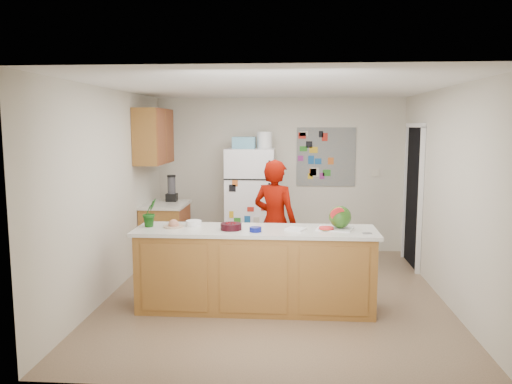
# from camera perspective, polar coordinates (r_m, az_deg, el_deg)

# --- Properties ---
(floor) EXTENTS (4.00, 4.50, 0.02)m
(floor) POSITION_cam_1_polar(r_m,az_deg,el_deg) (6.26, 2.13, -11.67)
(floor) COLOR brown
(floor) RESTS_ON ground
(wall_back) EXTENTS (4.00, 0.02, 2.50)m
(wall_back) POSITION_cam_1_polar(r_m,az_deg,el_deg) (8.21, 2.71, 1.96)
(wall_back) COLOR beige
(wall_back) RESTS_ON ground
(wall_left) EXTENTS (0.02, 4.50, 2.50)m
(wall_left) POSITION_cam_1_polar(r_m,az_deg,el_deg) (6.36, -16.24, 0.01)
(wall_left) COLOR beige
(wall_left) RESTS_ON ground
(wall_right) EXTENTS (0.02, 4.50, 2.50)m
(wall_right) POSITION_cam_1_polar(r_m,az_deg,el_deg) (6.23, 20.99, -0.34)
(wall_right) COLOR beige
(wall_right) RESTS_ON ground
(ceiling) EXTENTS (4.00, 4.50, 0.02)m
(ceiling) POSITION_cam_1_polar(r_m,az_deg,el_deg) (5.93, 2.25, 11.99)
(ceiling) COLOR white
(ceiling) RESTS_ON wall_back
(doorway) EXTENTS (0.03, 0.85, 2.04)m
(doorway) POSITION_cam_1_polar(r_m,az_deg,el_deg) (7.64, 17.60, -0.55)
(doorway) COLOR black
(doorway) RESTS_ON ground
(peninsula_base) EXTENTS (2.60, 0.62, 0.88)m
(peninsula_base) POSITION_cam_1_polar(r_m,az_deg,el_deg) (5.66, -0.07, -9.00)
(peninsula_base) COLOR brown
(peninsula_base) RESTS_ON floor
(peninsula_top) EXTENTS (2.68, 0.70, 0.04)m
(peninsula_top) POSITION_cam_1_polar(r_m,az_deg,el_deg) (5.54, -0.08, -4.44)
(peninsula_top) COLOR silver
(peninsula_top) RESTS_ON peninsula_base
(side_counter_base) EXTENTS (0.60, 0.80, 0.86)m
(side_counter_base) POSITION_cam_1_polar(r_m,az_deg,el_deg) (7.67, -10.26, -4.76)
(side_counter_base) COLOR brown
(side_counter_base) RESTS_ON floor
(side_counter_top) EXTENTS (0.64, 0.84, 0.04)m
(side_counter_top) POSITION_cam_1_polar(r_m,az_deg,el_deg) (7.59, -10.34, -1.44)
(side_counter_top) COLOR silver
(side_counter_top) RESTS_ON side_counter_base
(upper_cabinets) EXTENTS (0.35, 1.00, 0.80)m
(upper_cabinets) POSITION_cam_1_polar(r_m,az_deg,el_deg) (7.48, -11.59, 6.26)
(upper_cabinets) COLOR brown
(upper_cabinets) RESTS_ON wall_left
(refrigerator) EXTENTS (0.75, 0.70, 1.70)m
(refrigerator) POSITION_cam_1_polar(r_m,az_deg,el_deg) (7.91, -0.63, -1.17)
(refrigerator) COLOR silver
(refrigerator) RESTS_ON floor
(fridge_top_bin) EXTENTS (0.35, 0.28, 0.18)m
(fridge_top_bin) POSITION_cam_1_polar(r_m,az_deg,el_deg) (7.83, -1.38, 5.65)
(fridge_top_bin) COLOR #5999B2
(fridge_top_bin) RESTS_ON refrigerator
(photo_collage) EXTENTS (0.95, 0.01, 0.95)m
(photo_collage) POSITION_cam_1_polar(r_m,az_deg,el_deg) (8.18, 8.00, 3.98)
(photo_collage) COLOR slate
(photo_collage) RESTS_ON wall_back
(person) EXTENTS (0.70, 0.60, 1.63)m
(person) POSITION_cam_1_polar(r_m,az_deg,el_deg) (6.44, 2.17, -3.51)
(person) COLOR #6A0800
(person) RESTS_ON floor
(blender_appliance) EXTENTS (0.12, 0.12, 0.38)m
(blender_appliance) POSITION_cam_1_polar(r_m,az_deg,el_deg) (7.76, -9.62, 0.34)
(blender_appliance) COLOR black
(blender_appliance) RESTS_ON side_counter_top
(cutting_board) EXTENTS (0.44, 0.37, 0.01)m
(cutting_board) POSITION_cam_1_polar(r_m,az_deg,el_deg) (5.59, 8.96, -4.17)
(cutting_board) COLOR white
(cutting_board) RESTS_ON peninsula_top
(watermelon) EXTENTS (0.25, 0.25, 0.25)m
(watermelon) POSITION_cam_1_polar(r_m,az_deg,el_deg) (5.59, 9.59, -2.84)
(watermelon) COLOR #305B17
(watermelon) RESTS_ON cutting_board
(watermelon_slice) EXTENTS (0.16, 0.16, 0.02)m
(watermelon_slice) POSITION_cam_1_polar(r_m,az_deg,el_deg) (5.53, 8.03, -4.10)
(watermelon_slice) COLOR red
(watermelon_slice) RESTS_ON cutting_board
(cherry_bowl) EXTENTS (0.30, 0.30, 0.07)m
(cherry_bowl) POSITION_cam_1_polar(r_m,az_deg,el_deg) (5.50, -2.87, -3.96)
(cherry_bowl) COLOR black
(cherry_bowl) RESTS_ON peninsula_top
(white_bowl) EXTENTS (0.19, 0.19, 0.06)m
(white_bowl) POSITION_cam_1_polar(r_m,az_deg,el_deg) (5.75, -7.13, -3.55)
(white_bowl) COLOR white
(white_bowl) RESTS_ON peninsula_top
(cobalt_bowl) EXTENTS (0.16, 0.16, 0.05)m
(cobalt_bowl) POSITION_cam_1_polar(r_m,az_deg,el_deg) (5.39, -0.06, -4.30)
(cobalt_bowl) COLOR #080F63
(cobalt_bowl) RESTS_ON peninsula_top
(plate) EXTENTS (0.24, 0.24, 0.02)m
(plate) POSITION_cam_1_polar(r_m,az_deg,el_deg) (5.70, -9.40, -3.91)
(plate) COLOR beige
(plate) RESTS_ON peninsula_top
(paper_towel) EXTENTS (0.25, 0.24, 0.02)m
(paper_towel) POSITION_cam_1_polar(r_m,az_deg,el_deg) (5.49, 4.53, -4.25)
(paper_towel) COLOR white
(paper_towel) RESTS_ON peninsula_top
(keys) EXTENTS (0.10, 0.06, 0.01)m
(keys) POSITION_cam_1_polar(r_m,az_deg,el_deg) (5.42, 12.59, -4.63)
(keys) COLOR gray
(keys) RESTS_ON peninsula_top
(potted_plant) EXTENTS (0.21, 0.22, 0.32)m
(potted_plant) POSITION_cam_1_polar(r_m,az_deg,el_deg) (5.77, -12.03, -2.32)
(potted_plant) COLOR #183C0F
(potted_plant) RESTS_ON peninsula_top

